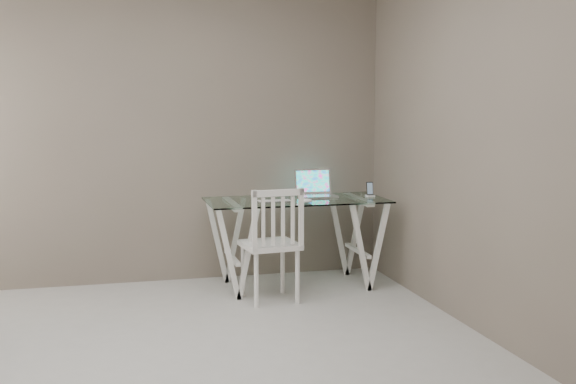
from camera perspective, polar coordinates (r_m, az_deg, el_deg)
room at (r=4.05m, az=-9.23°, el=9.25°), size 4.50×4.52×2.71m
desk at (r=6.09m, az=0.66°, el=-3.97°), size 1.50×0.70×0.75m
chair at (r=5.59m, az=-1.20°, el=-3.78°), size 0.46×0.46×0.91m
laptop at (r=6.24m, az=2.16°, el=0.18°), size 0.33×0.27×0.23m
keyboard at (r=5.91m, az=-1.10°, el=-0.71°), size 0.29×0.12×0.01m
mouse at (r=5.81m, az=1.41°, el=-0.72°), size 0.11×0.07×0.04m
phone_dock at (r=6.24m, az=6.49°, el=-0.05°), size 0.07×0.07×0.13m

